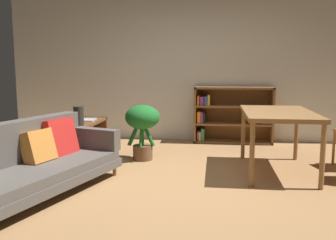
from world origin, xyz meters
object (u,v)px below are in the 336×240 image
(media_console, at_px, (84,139))
(desk_speaker, at_px, (79,116))
(open_laptop, at_px, (82,119))
(bookshelf, at_px, (229,115))
(fabric_couch, at_px, (28,162))
(potted_floor_plant, at_px, (142,123))
(dining_table, at_px, (278,117))

(media_console, relative_size, desk_speaker, 4.32)
(open_laptop, relative_size, bookshelf, 0.33)
(fabric_couch, bearing_deg, potted_floor_plant, 60.80)
(open_laptop, distance_m, desk_speaker, 0.51)
(potted_floor_plant, bearing_deg, bookshelf, 48.57)
(fabric_couch, xyz_separation_m, open_laptop, (-0.11, 1.89, 0.19))
(dining_table, bearing_deg, media_console, 169.54)
(desk_speaker, bearing_deg, bookshelf, 37.25)
(open_laptop, xyz_separation_m, bookshelf, (2.27, 1.14, -0.05))
(fabric_couch, xyz_separation_m, bookshelf, (2.16, 3.03, 0.14))
(open_laptop, bearing_deg, potted_floor_plant, -16.68)
(fabric_couch, bearing_deg, open_laptop, 93.27)
(potted_floor_plant, bearing_deg, fabric_couch, -119.20)
(potted_floor_plant, distance_m, bookshelf, 1.92)
(fabric_couch, bearing_deg, bookshelf, 54.53)
(potted_floor_plant, height_order, dining_table, potted_floor_plant)
(fabric_couch, relative_size, potted_floor_plant, 2.82)
(potted_floor_plant, bearing_deg, dining_table, -11.86)
(fabric_couch, height_order, bookshelf, bookshelf)
(media_console, distance_m, desk_speaker, 0.50)
(fabric_couch, distance_m, potted_floor_plant, 1.83)
(open_laptop, height_order, dining_table, dining_table)
(bookshelf, bearing_deg, desk_speaker, -142.75)
(desk_speaker, bearing_deg, open_laptop, 104.99)
(potted_floor_plant, relative_size, bookshelf, 0.58)
(media_console, bearing_deg, open_laptop, 112.96)
(fabric_couch, bearing_deg, dining_table, 24.24)
(open_laptop, xyz_separation_m, potted_floor_plant, (1.00, -0.30, -0.01))
(media_console, height_order, bookshelf, bookshelf)
(dining_table, bearing_deg, potted_floor_plant, 168.14)
(desk_speaker, height_order, dining_table, desk_speaker)
(media_console, relative_size, dining_table, 0.82)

